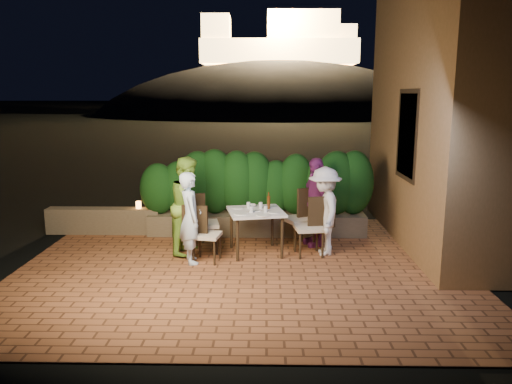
{
  "coord_description": "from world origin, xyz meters",
  "views": [
    {
      "loc": [
        0.37,
        -7.11,
        2.69
      ],
      "look_at": [
        0.21,
        1.21,
        1.05
      ],
      "focal_mm": 35.0,
      "sensor_mm": 36.0,
      "label": 1
    }
  ],
  "objects_px": {
    "diner_green": "(189,205)",
    "chair_left_front": "(207,234)",
    "beer_bottle": "(269,201)",
    "diner_white": "(325,211)",
    "chair_right_back": "(299,218)",
    "bowl": "(252,205)",
    "dining_table": "(256,232)",
    "chair_right_front": "(309,226)",
    "diner_blue": "(190,218)",
    "chair_left_back": "(204,223)",
    "parapet_lamp": "(139,205)",
    "diner_purple": "(316,202)"
  },
  "relations": [
    {
      "from": "beer_bottle",
      "to": "parapet_lamp",
      "type": "relative_size",
      "value": 2.1
    },
    {
      "from": "bowl",
      "to": "diner_purple",
      "type": "bearing_deg",
      "value": 9.93
    },
    {
      "from": "diner_purple",
      "to": "parapet_lamp",
      "type": "distance_m",
      "value": 3.44
    },
    {
      "from": "bowl",
      "to": "diner_green",
      "type": "xyz_separation_m",
      "value": [
        -1.06,
        -0.28,
        0.06
      ]
    },
    {
      "from": "chair_left_front",
      "to": "diner_white",
      "type": "distance_m",
      "value": 2.02
    },
    {
      "from": "chair_right_front",
      "to": "chair_right_back",
      "type": "relative_size",
      "value": 0.96
    },
    {
      "from": "chair_right_front",
      "to": "diner_white",
      "type": "distance_m",
      "value": 0.37
    },
    {
      "from": "bowl",
      "to": "chair_left_front",
      "type": "height_order",
      "value": "chair_left_front"
    },
    {
      "from": "chair_right_back",
      "to": "parapet_lamp",
      "type": "height_order",
      "value": "chair_right_back"
    },
    {
      "from": "chair_left_back",
      "to": "diner_white",
      "type": "xyz_separation_m",
      "value": [
        2.05,
        -0.08,
        0.23
      ]
    },
    {
      "from": "dining_table",
      "to": "diner_blue",
      "type": "height_order",
      "value": "diner_blue"
    },
    {
      "from": "dining_table",
      "to": "diner_blue",
      "type": "bearing_deg",
      "value": -154.72
    },
    {
      "from": "beer_bottle",
      "to": "chair_right_back",
      "type": "bearing_deg",
      "value": 27.93
    },
    {
      "from": "beer_bottle",
      "to": "diner_green",
      "type": "bearing_deg",
      "value": -175.5
    },
    {
      "from": "beer_bottle",
      "to": "chair_right_front",
      "type": "xyz_separation_m",
      "value": [
        0.68,
        -0.22,
        -0.39
      ]
    },
    {
      "from": "diner_white",
      "to": "parapet_lamp",
      "type": "bearing_deg",
      "value": -111.38
    },
    {
      "from": "chair_left_back",
      "to": "chair_right_front",
      "type": "bearing_deg",
      "value": -15.27
    },
    {
      "from": "chair_left_front",
      "to": "diner_purple",
      "type": "distance_m",
      "value": 2.1
    },
    {
      "from": "bowl",
      "to": "chair_right_front",
      "type": "distance_m",
      "value": 1.09
    },
    {
      "from": "dining_table",
      "to": "diner_white",
      "type": "height_order",
      "value": "diner_white"
    },
    {
      "from": "chair_right_front",
      "to": "parapet_lamp",
      "type": "distance_m",
      "value": 3.46
    },
    {
      "from": "chair_left_front",
      "to": "bowl",
      "type": "bearing_deg",
      "value": 56.2
    },
    {
      "from": "beer_bottle",
      "to": "diner_white",
      "type": "distance_m",
      "value": 0.97
    },
    {
      "from": "chair_right_front",
      "to": "diner_purple",
      "type": "distance_m",
      "value": 0.68
    },
    {
      "from": "dining_table",
      "to": "chair_right_front",
      "type": "xyz_separation_m",
      "value": [
        0.9,
        -0.09,
        0.13
      ]
    },
    {
      "from": "beer_bottle",
      "to": "chair_left_back",
      "type": "height_order",
      "value": "beer_bottle"
    },
    {
      "from": "diner_green",
      "to": "diner_purple",
      "type": "xyz_separation_m",
      "value": [
        2.19,
        0.48,
        -0.03
      ]
    },
    {
      "from": "dining_table",
      "to": "beer_bottle",
      "type": "xyz_separation_m",
      "value": [
        0.22,
        0.12,
        0.52
      ]
    },
    {
      "from": "beer_bottle",
      "to": "chair_left_front",
      "type": "height_order",
      "value": "beer_bottle"
    },
    {
      "from": "diner_blue",
      "to": "dining_table",
      "type": "bearing_deg",
      "value": -83.23
    },
    {
      "from": "bowl",
      "to": "dining_table",
      "type": "bearing_deg",
      "value": -75.24
    },
    {
      "from": "bowl",
      "to": "diner_green",
      "type": "relative_size",
      "value": 0.09
    },
    {
      "from": "chair_left_back",
      "to": "diner_white",
      "type": "bearing_deg",
      "value": -12.28
    },
    {
      "from": "dining_table",
      "to": "beer_bottle",
      "type": "relative_size",
      "value": 3.06
    },
    {
      "from": "chair_left_back",
      "to": "parapet_lamp",
      "type": "bearing_deg",
      "value": 131.7
    },
    {
      "from": "bowl",
      "to": "diner_white",
      "type": "relative_size",
      "value": 0.1
    },
    {
      "from": "chair_right_back",
      "to": "diner_white",
      "type": "bearing_deg",
      "value": 105.55
    },
    {
      "from": "chair_left_back",
      "to": "chair_right_back",
      "type": "height_order",
      "value": "chair_right_back"
    },
    {
      "from": "beer_bottle",
      "to": "bowl",
      "type": "xyz_separation_m",
      "value": [
        -0.3,
        0.18,
        -0.13
      ]
    },
    {
      "from": "chair_right_back",
      "to": "diner_purple",
      "type": "bearing_deg",
      "value": 168.18
    },
    {
      "from": "chair_left_front",
      "to": "chair_left_back",
      "type": "relative_size",
      "value": 0.9
    },
    {
      "from": "diner_green",
      "to": "chair_left_front",
      "type": "bearing_deg",
      "value": -130.83
    },
    {
      "from": "chair_left_front",
      "to": "diner_purple",
      "type": "xyz_separation_m",
      "value": [
        1.85,
        0.94,
        0.33
      ]
    },
    {
      "from": "chair_left_front",
      "to": "diner_green",
      "type": "height_order",
      "value": "diner_green"
    },
    {
      "from": "diner_green",
      "to": "diner_purple",
      "type": "bearing_deg",
      "value": -65.48
    },
    {
      "from": "diner_blue",
      "to": "parapet_lamp",
      "type": "height_order",
      "value": "diner_blue"
    },
    {
      "from": "chair_left_back",
      "to": "diner_green",
      "type": "xyz_separation_m",
      "value": [
        -0.25,
        -0.05,
        0.32
      ]
    },
    {
      "from": "bowl",
      "to": "diner_blue",
      "type": "distance_m",
      "value": 1.25
    },
    {
      "from": "chair_right_back",
      "to": "diner_white",
      "type": "distance_m",
      "value": 0.63
    },
    {
      "from": "chair_right_back",
      "to": "diner_green",
      "type": "relative_size",
      "value": 0.63
    }
  ]
}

